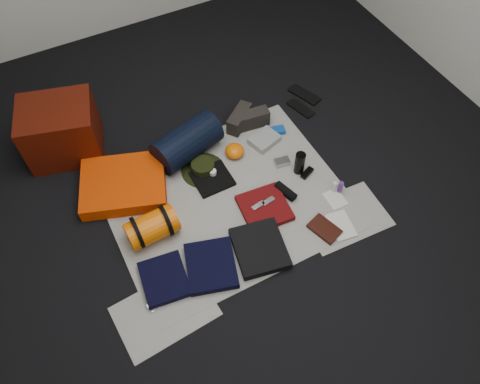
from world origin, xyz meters
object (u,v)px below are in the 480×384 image
stuff_sack (152,227)px  compact_camera (282,162)px  red_cabinet (61,131)px  water_bottle (300,163)px  sleeping_pad (124,185)px  navy_duffel (187,142)px  paperback_book (324,229)px

stuff_sack → compact_camera: (1.07, 0.12, -0.08)m
stuff_sack → red_cabinet: bearing=106.2°
water_bottle → compact_camera: 0.15m
sleeping_pad → water_bottle: bearing=-20.4°
water_bottle → navy_duffel: bearing=140.8°
sleeping_pad → water_bottle: water_bottle is taller
navy_duffel → paperback_book: (0.54, -1.04, -0.12)m
red_cabinet → stuff_sack: (0.29, -1.00, -0.11)m
red_cabinet → compact_camera: size_ratio=4.63×
sleeping_pad → red_cabinet: bearing=114.1°
sleeping_pad → stuff_sack: 0.45m
stuff_sack → compact_camera: bearing=6.6°
sleeping_pad → compact_camera: size_ratio=5.27×
water_bottle → paperback_book: water_bottle is taller
navy_duffel → sleeping_pad: bearing=173.2°
sleeping_pad → paperback_book: (1.07, -0.95, -0.04)m
paperback_book → red_cabinet: bearing=113.5°
stuff_sack → water_bottle: bearing=0.5°
navy_duffel → water_bottle: size_ratio=2.71×
stuff_sack → navy_duffel: size_ratio=0.66×
compact_camera → paperback_book: compact_camera is taller
red_cabinet → stuff_sack: bearing=-58.3°
red_cabinet → compact_camera: 1.63m
water_bottle → sleeping_pad: bearing=159.6°
sleeping_pad → navy_duffel: bearing=9.3°
sleeping_pad → stuff_sack: stuff_sack is taller
sleeping_pad → paperback_book: bearing=-41.6°
stuff_sack → navy_duffel: bearing=47.5°
sleeping_pad → navy_duffel: (0.54, 0.09, 0.08)m
sleeping_pad → paperback_book: 1.43m
navy_duffel → paperback_book: navy_duffel is taller
red_cabinet → water_bottle: size_ratio=2.76×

